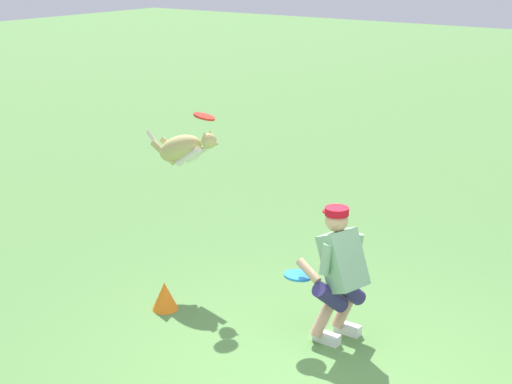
# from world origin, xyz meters

# --- Properties ---
(ground_plane) EXTENTS (60.00, 60.00, 0.00)m
(ground_plane) POSITION_xyz_m (0.00, 0.00, 0.00)
(ground_plane) COLOR #568844
(person) EXTENTS (0.66, 0.66, 1.29)m
(person) POSITION_xyz_m (0.24, -0.74, 0.70)
(person) COLOR silver
(person) RESTS_ON ground_plane
(dog) EXTENTS (0.98, 0.37, 0.49)m
(dog) POSITION_xyz_m (2.55, -1.24, 1.39)
(dog) COLOR tan
(frisbee_flying) EXTENTS (0.26, 0.27, 0.11)m
(frisbee_flying) POSITION_xyz_m (2.26, -1.26, 1.79)
(frisbee_flying) COLOR red
(frisbee_held) EXTENTS (0.33, 0.33, 0.05)m
(frisbee_held) POSITION_xyz_m (0.59, -0.58, 0.61)
(frisbee_held) COLOR #2387DC
(frisbee_held) RESTS_ON person
(training_cone) EXTENTS (0.27, 0.27, 0.30)m
(training_cone) POSITION_xyz_m (1.97, -0.23, 0.15)
(training_cone) COLOR orange
(training_cone) RESTS_ON ground_plane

